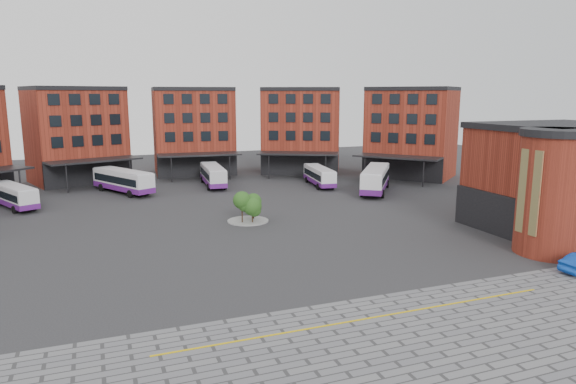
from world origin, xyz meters
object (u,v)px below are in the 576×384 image
object	(u,v)px
tree_island	(250,205)
bus_e	(319,176)
bus_b	(13,196)
bus_d	(213,175)
bus_c	(123,181)
bus_f	(375,179)

from	to	relation	value
tree_island	bus_e	world-z (taller)	tree_island
bus_b	tree_island	bearing A→B (deg)	-60.80
tree_island	bus_d	world-z (taller)	tree_island
bus_c	bus_d	size ratio (longest dim) A/B	1.04
bus_f	bus_d	bearing A→B (deg)	-176.75
bus_e	bus_f	xyz separation A→B (m)	(5.16, -7.49, 0.37)
bus_f	bus_c	bearing A→B (deg)	-163.63
tree_island	bus_f	distance (m)	23.60
bus_c	bus_b	bearing A→B (deg)	174.02
bus_b	bus_c	size ratio (longest dim) A/B	0.88
bus_e	bus_f	distance (m)	9.10
bus_b	bus_d	distance (m)	26.46
bus_d	bus_f	world-z (taller)	bus_f
bus_e	bus_f	world-z (taller)	bus_f
tree_island	bus_b	world-z (taller)	tree_island
tree_island	bus_d	distance (m)	23.18
bus_c	bus_f	bearing A→B (deg)	-47.89
bus_b	bus_c	distance (m)	13.88
bus_b	bus_f	xyz separation A→B (m)	(45.67, -6.56, 0.35)
bus_f	bus_e	bearing A→B (deg)	160.69
tree_island	bus_d	bearing A→B (deg)	86.84
bus_c	bus_d	xyz separation A→B (m)	(12.83, 1.13, -0.11)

